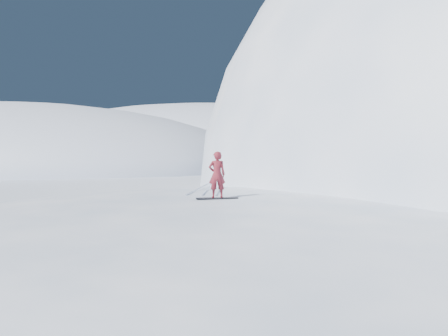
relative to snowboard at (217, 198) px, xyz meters
name	(u,v)px	position (x,y,z in m)	size (l,w,h in m)	color
ground	(214,279)	(0.49, -2.07, -2.41)	(400.00, 400.00, 0.00)	white
near_ridge	(260,257)	(1.49, 0.93, -2.41)	(36.00, 28.00, 4.80)	white
peak_shoulder	(420,205)	(10.49, 17.93, -2.41)	(28.00, 24.00, 18.00)	white
far_ridge_c	(194,160)	(-39.51, 107.93, -2.41)	(140.00, 90.00, 36.00)	white
wind_bumps	(216,260)	(-0.06, 0.05, -2.41)	(16.00, 14.40, 1.00)	white
snowboard	(217,198)	(0.00, 0.00, 0.00)	(1.59, 0.30, 0.03)	black
snowboarder	(217,175)	(0.00, 0.00, 0.89)	(0.64, 0.42, 1.75)	maroon
board_tracks	(210,187)	(-1.46, 3.71, 0.01)	(2.05, 5.96, 0.04)	silver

